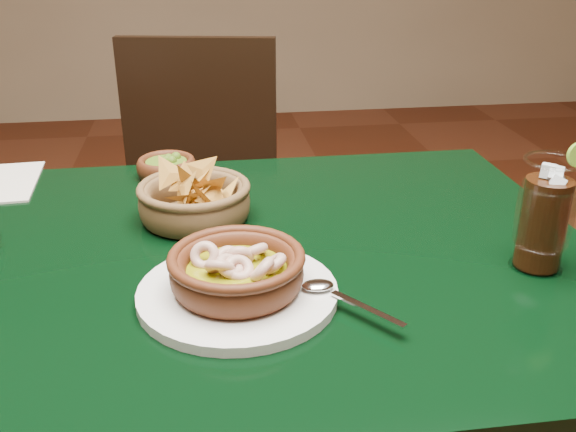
{
  "coord_description": "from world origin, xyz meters",
  "views": [
    {
      "loc": [
        0.02,
        -0.84,
        1.18
      ],
      "look_at": [
        0.14,
        -0.02,
        0.81
      ],
      "focal_mm": 40.0,
      "sensor_mm": 36.0,
      "label": 1
    }
  ],
  "objects": [
    {
      "name": "dining_table",
      "position": [
        0.0,
        0.0,
        0.65
      ],
      "size": [
        1.2,
        0.8,
        0.75
      ],
      "color": "black",
      "rests_on": "ground"
    },
    {
      "name": "cola_drink",
      "position": [
        0.48,
        -0.11,
        0.83
      ],
      "size": [
        0.16,
        0.16,
        0.18
      ],
      "color": "white",
      "rests_on": "dining_table"
    },
    {
      "name": "chip_basket",
      "position": [
        0.01,
        0.12,
        0.78
      ],
      "size": [
        0.21,
        0.21,
        0.13
      ],
      "color": "brown",
      "rests_on": "dining_table"
    },
    {
      "name": "shrimp_plate",
      "position": [
        0.06,
        -0.13,
        0.78
      ],
      "size": [
        0.32,
        0.26,
        0.07
      ],
      "color": "silver",
      "rests_on": "dining_table"
    },
    {
      "name": "guacamole_ramekin",
      "position": [
        -0.04,
        0.32,
        0.77
      ],
      "size": [
        0.13,
        0.13,
        0.04
      ],
      "color": "#431D0E",
      "rests_on": "dining_table"
    },
    {
      "name": "dining_chair",
      "position": [
        0.0,
        0.71,
        0.51
      ],
      "size": [
        0.5,
        0.5,
        0.93
      ],
      "color": "black",
      "rests_on": "ground"
    }
  ]
}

